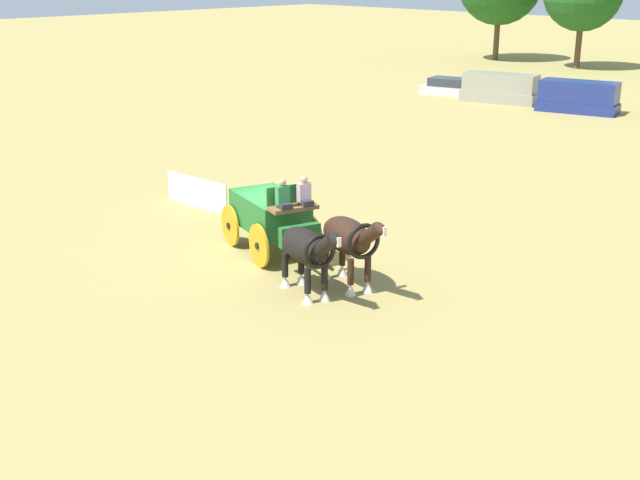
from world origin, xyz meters
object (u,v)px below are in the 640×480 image
draft_horse_near (349,239)px  parked_vehicle_c (578,97)px  show_wagon (272,214)px  parked_vehicle_b (500,88)px  draft_horse_off (307,249)px  parked_vehicle_a (449,87)px

draft_horse_near → parked_vehicle_c: draft_horse_near is taller
show_wagon → parked_vehicle_c: size_ratio=1.17×
parked_vehicle_b → parked_vehicle_c: 5.32m
draft_horse_near → draft_horse_off: (-0.37, -1.25, -0.08)m
show_wagon → parked_vehicle_a: size_ratio=1.37×
draft_horse_near → parked_vehicle_a: draft_horse_near is taller
parked_vehicle_a → parked_vehicle_c: 9.55m
show_wagon → draft_horse_near: bearing=-6.8°
draft_horse_near → parked_vehicle_c: bearing=107.4°
show_wagon → draft_horse_off: show_wagon is taller
show_wagon → draft_horse_near: show_wagon is taller
show_wagon → parked_vehicle_c: bearing=101.1°
show_wagon → parked_vehicle_b: bearing=110.7°
draft_horse_off → parked_vehicle_c: size_ratio=0.59×
show_wagon → draft_horse_off: size_ratio=1.98×
show_wagon → parked_vehicle_c: 30.19m
parked_vehicle_b → draft_horse_off: bearing=-65.3°
show_wagon → draft_horse_near: 3.62m
show_wagon → parked_vehicle_a: show_wagon is taller
show_wagon → parked_vehicle_c: (-5.83, 29.62, -0.33)m
draft_horse_off → parked_vehicle_a: 36.64m
draft_horse_near → parked_vehicle_a: size_ratio=0.71×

